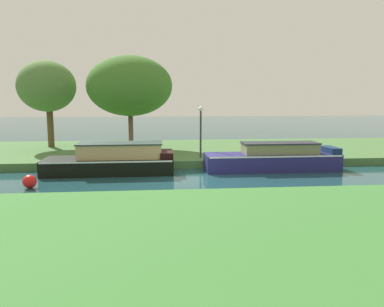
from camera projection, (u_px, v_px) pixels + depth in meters
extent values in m
plane|color=#1C4449|center=(196.00, 177.00, 17.19)|extent=(120.00, 120.00, 0.00)
cube|color=#47713A|center=(184.00, 151.00, 24.05)|extent=(72.00, 10.00, 0.40)
cube|color=#3B7935|center=(239.00, 251.00, 8.29)|extent=(72.00, 10.00, 0.40)
cube|color=black|center=(109.00, 166.00, 17.93)|extent=(6.06, 1.99, 0.74)
cube|color=white|center=(109.00, 159.00, 17.88)|extent=(5.94, 2.02, 0.07)
cube|color=tan|center=(120.00, 151.00, 17.88)|extent=(3.87, 1.51, 0.67)
cube|color=#243530|center=(120.00, 143.00, 17.82)|extent=(3.97, 1.59, 0.06)
cube|color=black|center=(166.00, 154.00, 18.11)|extent=(0.61, 1.67, 0.30)
cube|color=navy|center=(271.00, 162.00, 18.68)|extent=(6.63, 1.65, 0.84)
cube|color=white|center=(272.00, 154.00, 18.63)|extent=(6.49, 1.68, 0.07)
cube|color=#777750|center=(280.00, 148.00, 18.63)|extent=(3.65, 1.26, 0.49)
cube|color=#27292F|center=(280.00, 143.00, 18.59)|extent=(3.75, 1.32, 0.06)
cube|color=navy|center=(331.00, 150.00, 18.90)|extent=(0.53, 1.39, 0.29)
cylinder|color=brown|center=(50.00, 124.00, 24.47)|extent=(0.40, 0.40, 3.04)
ellipsoid|color=#52783A|center=(47.00, 86.00, 23.77)|extent=(3.61, 3.63, 3.22)
cylinder|color=brown|center=(131.00, 125.00, 24.11)|extent=(0.31, 0.31, 2.90)
ellipsoid|color=#41732B|center=(130.00, 86.00, 23.47)|extent=(5.34, 4.38, 3.77)
cylinder|color=#333338|center=(201.00, 135.00, 19.95)|extent=(0.10, 0.10, 2.48)
sphere|color=white|center=(201.00, 109.00, 19.75)|extent=(0.24, 0.24, 0.24)
cylinder|color=#462E31|center=(137.00, 154.00, 19.21)|extent=(0.14, 0.14, 0.66)
sphere|color=red|center=(30.00, 181.00, 14.95)|extent=(0.54, 0.54, 0.54)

